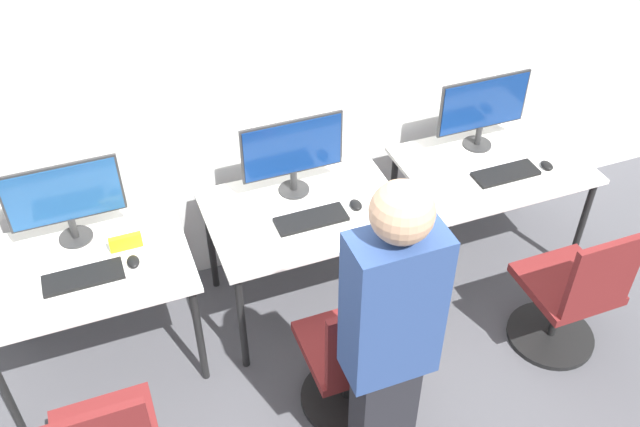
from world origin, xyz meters
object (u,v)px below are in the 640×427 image
at_px(keyboard_left, 83,277).
at_px(office_chair_center, 353,362).
at_px(mouse_left, 133,262).
at_px(person_center, 390,341).
at_px(mouse_right, 547,165).
at_px(office_chair_right, 570,299).
at_px(mouse_center, 356,205).
at_px(monitor_right, 483,108).
at_px(monitor_center, 293,152).
at_px(monitor_left, 65,199).
at_px(keyboard_right, 506,174).
at_px(keyboard_center, 311,219).

height_order(keyboard_left, office_chair_center, office_chair_center).
relative_size(keyboard_left, mouse_left, 4.18).
height_order(person_center, mouse_right, person_center).
relative_size(person_center, office_chair_right, 1.92).
relative_size(mouse_center, person_center, 0.05).
xyz_separation_m(office_chair_center, office_chair_right, (1.23, -0.03, 0.00)).
relative_size(person_center, mouse_right, 19.13).
distance_m(keyboard_left, mouse_center, 1.42).
distance_m(mouse_center, mouse_right, 1.15).
height_order(keyboard_left, monitor_right, monitor_right).
bearing_deg(person_center, monitor_right, 47.68).
relative_size(monitor_center, office_chair_right, 0.62).
distance_m(mouse_left, person_center, 1.38).
bearing_deg(mouse_left, mouse_center, 0.50).
height_order(monitor_center, person_center, person_center).
relative_size(monitor_center, mouse_center, 6.21).
distance_m(monitor_left, monitor_center, 1.16).
height_order(monitor_center, mouse_center, monitor_center).
xyz_separation_m(person_center, keyboard_right, (1.22, 1.02, -0.23)).
relative_size(keyboard_center, person_center, 0.22).
bearing_deg(mouse_center, mouse_left, -179.50).
bearing_deg(office_chair_right, person_center, -164.85).
bearing_deg(monitor_left, office_chair_center, -41.35).
bearing_deg(monitor_right, mouse_left, -172.22).
bearing_deg(monitor_center, office_chair_center, -92.52).
distance_m(monitor_left, mouse_left, 0.45).
relative_size(keyboard_left, mouse_right, 4.18).
height_order(keyboard_center, monitor_right, monitor_right).
xyz_separation_m(office_chair_center, keyboard_right, (1.20, 0.66, 0.35)).
distance_m(keyboard_right, office_chair_right, 0.77).
distance_m(mouse_center, office_chair_right, 1.23).
xyz_separation_m(monitor_center, monitor_right, (1.16, 0.02, 0.00)).
bearing_deg(mouse_left, person_center, -50.88).
xyz_separation_m(monitor_center, mouse_center, (0.26, -0.25, -0.24)).
bearing_deg(monitor_center, mouse_center, -44.31).
xyz_separation_m(person_center, office_chair_right, (1.25, 0.34, -0.58)).
height_order(monitor_left, keyboard_center, monitor_left).
xyz_separation_m(mouse_center, keyboard_right, (0.90, -0.04, -0.01)).
xyz_separation_m(keyboard_left, monitor_right, (2.32, 0.30, 0.25)).
xyz_separation_m(monitor_left, mouse_center, (1.42, -0.28, -0.24)).
relative_size(person_center, keyboard_right, 4.58).
relative_size(keyboard_right, mouse_right, 4.18).
bearing_deg(mouse_center, monitor_left, 168.70).
height_order(office_chair_center, monitor_right, monitor_right).
distance_m(keyboard_left, keyboard_center, 1.16).
bearing_deg(mouse_left, office_chair_right, -18.82).
bearing_deg(keyboard_left, mouse_left, 3.67).
xyz_separation_m(mouse_center, office_chair_center, (-0.30, -0.70, -0.35)).
bearing_deg(keyboard_center, office_chair_center, -93.53).
bearing_deg(monitor_left, monitor_center, -1.45).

